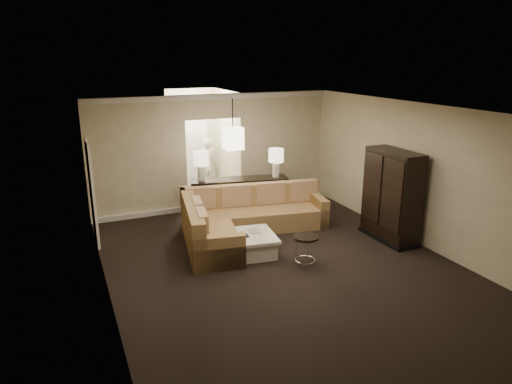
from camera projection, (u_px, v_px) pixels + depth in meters
name	position (u px, v px, depth m)	size (l,w,h in m)	color
ground	(289.00, 272.00, 8.05)	(8.00, 8.00, 0.00)	black
wall_back	(214.00, 152.00, 11.15)	(6.00, 0.04, 2.80)	beige
wall_front	(497.00, 316.00, 4.14)	(6.00, 0.04, 2.80)	beige
wall_left	(104.00, 222.00, 6.49)	(0.04, 8.00, 2.80)	beige
wall_right	(428.00, 178.00, 8.80)	(0.04, 8.00, 2.80)	beige
ceiling	(293.00, 112.00, 7.24)	(6.00, 8.00, 0.02)	silver
crown_molding	(213.00, 97.00, 10.72)	(6.00, 0.10, 0.12)	silver
baseboard	(216.00, 204.00, 11.49)	(6.00, 0.10, 0.12)	silver
side_door	(92.00, 193.00, 9.06)	(0.05, 0.90, 2.10)	white
foyer	(198.00, 146.00, 12.36)	(1.44, 2.02, 2.80)	beige
sectional_sofa	(241.00, 219.00, 9.58)	(3.50, 2.63, 0.94)	brown
coffee_table	(249.00, 244.00, 8.73)	(1.11, 1.11, 0.41)	beige
console_table	(239.00, 193.00, 10.83)	(2.35, 1.01, 0.89)	black
armoire	(391.00, 198.00, 9.25)	(0.56, 1.30, 1.87)	black
drink_table	(306.00, 244.00, 8.20)	(0.45, 0.45, 0.57)	black
table_lamp_left	(201.00, 161.00, 10.43)	(0.35, 0.35, 0.68)	silver
table_lamp_right	(276.00, 158.00, 10.76)	(0.35, 0.35, 0.68)	silver
pendant_light	(233.00, 138.00, 9.85)	(0.38, 0.38, 1.09)	black
person	(207.00, 161.00, 12.84)	(0.58, 0.39, 1.62)	beige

